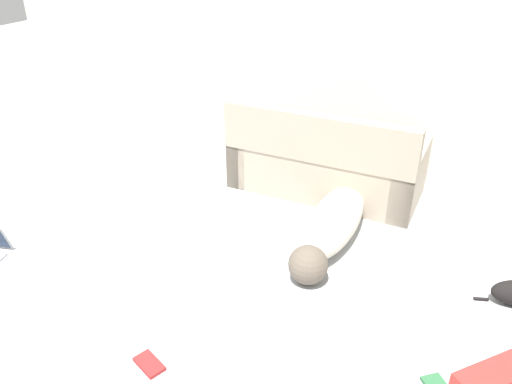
# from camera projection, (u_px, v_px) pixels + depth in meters

# --- Properties ---
(wall_back) EXTENTS (7.73, 0.06, 2.58)m
(wall_back) POSITION_uv_depth(u_px,v_px,m) (314.00, 43.00, 5.03)
(wall_back) COLOR silver
(wall_back) RESTS_ON ground_plane
(couch) EXTENTS (1.83, 0.88, 0.89)m
(couch) POSITION_uv_depth(u_px,v_px,m) (325.00, 164.00, 4.85)
(couch) COLOR tan
(couch) RESTS_ON ground_plane
(dog) EXTENTS (0.40, 1.75, 0.31)m
(dog) POSITION_uv_depth(u_px,v_px,m) (332.00, 225.00, 4.13)
(dog) COLOR beige
(dog) RESTS_ON ground_plane
(book_red) EXTENTS (0.23, 0.18, 0.02)m
(book_red) POSITION_uv_depth(u_px,v_px,m) (149.00, 364.00, 3.01)
(book_red) COLOR maroon
(book_red) RESTS_ON ground_plane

